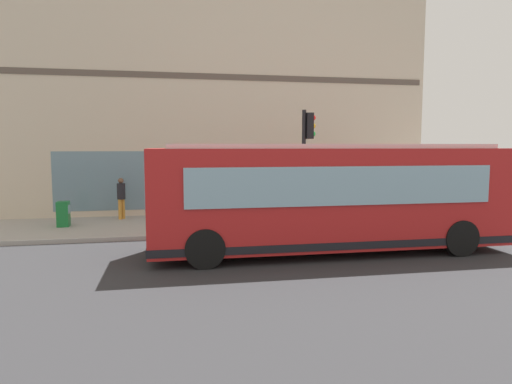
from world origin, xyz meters
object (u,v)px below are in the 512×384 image
Objects in this scene: traffic_light_near_corner at (307,146)px; fire_hydrant at (356,211)px; city_bus_nearside at (328,198)px; pedestrian_near_building_entrance at (121,196)px; pedestrian_walking_along_curb at (412,191)px; newspaper_vending_box at (63,214)px.

traffic_light_near_corner is 3.61m from fire_hydrant.
city_bus_nearside reaches higher than pedestrian_near_building_entrance.
pedestrian_near_building_entrance is at bearing 44.65° from city_bus_nearside.
fire_hydrant is 0.48× the size of pedestrian_walking_along_curb.
pedestrian_walking_along_curb is at bearing -45.38° from city_bus_nearside.
fire_hydrant is at bearing -32.82° from city_bus_nearside.
city_bus_nearside reaches higher than fire_hydrant.
fire_hydrant is at bearing -93.53° from newspaper_vending_box.
fire_hydrant is at bearing 117.68° from pedestrian_walking_along_curb.
city_bus_nearside is 5.20m from fire_hydrant.
newspaper_vending_box is (1.74, 8.48, -2.41)m from traffic_light_near_corner.
pedestrian_near_building_entrance is 1.80× the size of newspaper_vending_box.
city_bus_nearside is 2.45× the size of traffic_light_near_corner.
fire_hydrant is 10.88m from newspaper_vending_box.
city_bus_nearside is 6.21× the size of pedestrian_near_building_entrance.
pedestrian_walking_along_curb is at bearing -91.16° from pedestrian_near_building_entrance.
newspaper_vending_box is at bearing 125.52° from pedestrian_near_building_entrance.
fire_hydrant is at bearing -102.64° from pedestrian_near_building_entrance.
traffic_light_near_corner is 8.99m from newspaper_vending_box.
pedestrian_near_building_entrance is 2.36m from newspaper_vending_box.
newspaper_vending_box is (4.95, 8.10, -0.95)m from city_bus_nearside.
fire_hydrant is 3.83m from pedestrian_walking_along_curb.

